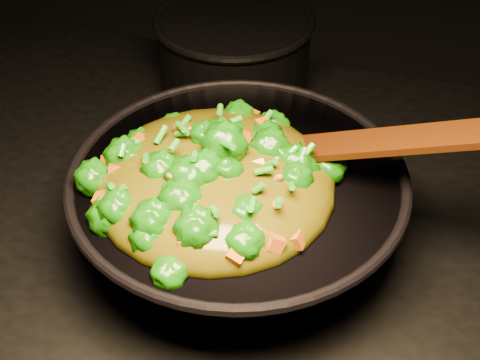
% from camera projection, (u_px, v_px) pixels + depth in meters
% --- Properties ---
extents(wok, '(0.48, 0.48, 0.12)m').
position_uv_depth(wok, '(238.00, 210.00, 0.86)').
color(wok, black).
rests_on(wok, stovetop).
extents(stir_fry, '(0.36, 0.36, 0.10)m').
position_uv_depth(stir_fry, '(214.00, 156.00, 0.77)').
color(stir_fry, '#145E06').
rests_on(stir_fry, wok).
extents(spatula, '(0.31, 0.08, 0.13)m').
position_uv_depth(spatula, '(360.00, 144.00, 0.78)').
color(spatula, '#341706').
rests_on(spatula, wok).
extents(back_pot, '(0.27, 0.27, 0.14)m').
position_uv_depth(back_pot, '(234.00, 55.00, 1.12)').
color(back_pot, black).
rests_on(back_pot, stovetop).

